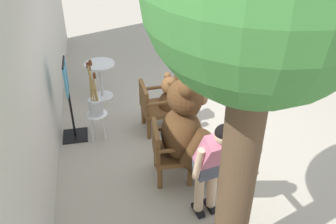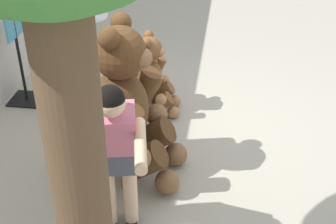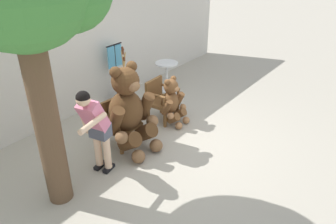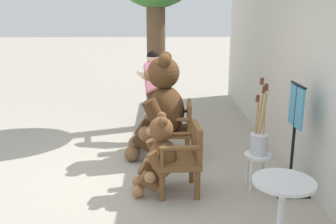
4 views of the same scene
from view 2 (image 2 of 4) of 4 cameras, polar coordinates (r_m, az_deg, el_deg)
name	(u,v)px [view 2 (image 2 of 4)]	position (r m, az deg, el deg)	size (l,w,h in m)	color
ground_plane	(184,141)	(5.16, 1.95, -3.61)	(60.00, 60.00, 0.00)	#A8A091
wooden_chair_left	(102,131)	(4.55, -8.05, -2.35)	(0.59, 0.55, 0.86)	brown
wooden_chair_right	(127,76)	(5.53, -4.97, 4.43)	(0.59, 0.55, 0.86)	brown
teddy_bear_large	(128,105)	(4.31, -4.96, 0.85)	(0.96, 0.93, 1.60)	#4C3019
teddy_bear_small	(152,75)	(5.47, -1.93, 4.53)	(0.60, 0.58, 1.00)	brown
person_visitor	(115,147)	(3.55, -6.44, -4.30)	(0.75, 0.58, 1.53)	black
white_stool	(50,81)	(5.80, -14.13, 3.74)	(0.34, 0.34, 0.46)	white
brush_bucket	(47,58)	(5.67, -14.54, 6.38)	(0.22, 0.22, 0.95)	silver
round_side_table	(89,33)	(6.83, -9.56, 9.48)	(0.56, 0.56, 0.72)	silver
clothing_display_stand	(18,47)	(5.88, -17.86, 7.50)	(0.44, 0.40, 1.36)	black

